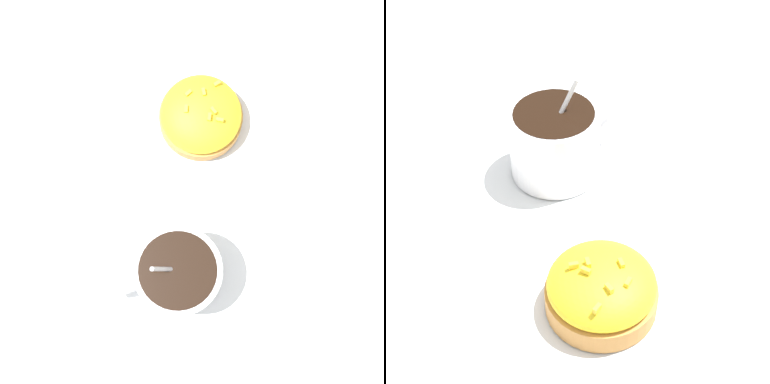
# 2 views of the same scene
# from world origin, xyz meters

# --- Properties ---
(ground_plane) EXTENTS (3.00, 3.00, 0.00)m
(ground_plane) POSITION_xyz_m (0.00, 0.00, 0.00)
(ground_plane) COLOR silver
(paper_napkin) EXTENTS (0.30, 0.30, 0.00)m
(paper_napkin) POSITION_xyz_m (0.00, 0.00, 0.00)
(paper_napkin) COLOR white
(paper_napkin) RESTS_ON ground_plane
(coffee_cup) EXTENTS (0.08, 0.10, 0.09)m
(coffee_cup) POSITION_xyz_m (-0.08, 0.01, 0.04)
(coffee_cup) COLOR white
(coffee_cup) RESTS_ON paper_napkin
(frosted_pastry) EXTENTS (0.08, 0.08, 0.05)m
(frosted_pastry) POSITION_xyz_m (0.08, -0.00, 0.02)
(frosted_pastry) COLOR #C18442
(frosted_pastry) RESTS_ON paper_napkin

